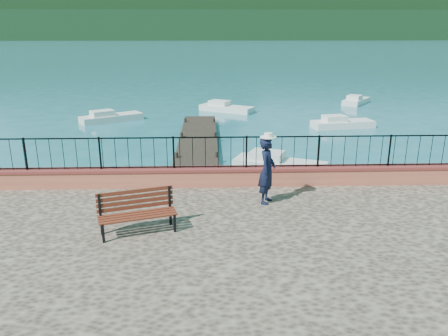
{
  "coord_description": "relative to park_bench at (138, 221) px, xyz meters",
  "views": [
    {
      "loc": [
        -1.44,
        -9.01,
        5.77
      ],
      "look_at": [
        -1.04,
        2.0,
        2.3
      ],
      "focal_mm": 35.0,
      "sensor_mm": 36.0,
      "label": 1
    }
  ],
  "objects": [
    {
      "name": "ground",
      "position": [
        3.13,
        -0.48,
        -1.5
      ],
      "size": [
        2000.0,
        2000.0,
        0.0
      ],
      "primitive_type": "plane",
      "color": "#19596B",
      "rests_on": "ground"
    },
    {
      "name": "parapet",
      "position": [
        3.13,
        3.22,
        -0.01
      ],
      "size": [
        28.0,
        0.46,
        0.58
      ],
      "primitive_type": "cube",
      "color": "#C56547",
      "rests_on": "promenade"
    },
    {
      "name": "railing",
      "position": [
        3.13,
        3.22,
        0.75
      ],
      "size": [
        27.0,
        0.05,
        0.95
      ],
      "primitive_type": "cube",
      "color": "black",
      "rests_on": "parapet"
    },
    {
      "name": "dock",
      "position": [
        1.13,
        11.52,
        -1.35
      ],
      "size": [
        2.0,
        16.0,
        0.3
      ],
      "primitive_type": "cube",
      "color": "#2D231C",
      "rests_on": "ground"
    },
    {
      "name": "far_forest",
      "position": [
        3.13,
        299.52,
        7.5
      ],
      "size": [
        900.0,
        60.0,
        18.0
      ],
      "primitive_type": "cube",
      "color": "black",
      "rests_on": "ground"
    },
    {
      "name": "foothills",
      "position": [
        3.13,
        359.52,
        20.5
      ],
      "size": [
        900.0,
        120.0,
        44.0
      ],
      "primitive_type": "cube",
      "color": "black",
      "rests_on": "ground"
    },
    {
      "name": "companion_hill",
      "position": [
        223.13,
        559.52,
        -1.5
      ],
      "size": [
        448.0,
        384.0,
        180.0
      ],
      "primitive_type": "ellipsoid",
      "color": "#142D23",
      "rests_on": "ground"
    },
    {
      "name": "park_bench",
      "position": [
        0.0,
        0.0,
        0.0
      ],
      "size": [
        1.9,
        1.1,
        1.0
      ],
      "rotation": [
        0.0,
        0.0,
        0.3
      ],
      "color": "black",
      "rests_on": "promenade"
    },
    {
      "name": "person",
      "position": [
        3.28,
        1.79,
        0.63
      ],
      "size": [
        0.66,
        0.79,
        1.86
      ],
      "primitive_type": "imported",
      "rotation": [
        0.0,
        0.0,
        1.21
      ],
      "color": "black",
      "rests_on": "promenade"
    },
    {
      "name": "hat",
      "position": [
        3.28,
        1.79,
        1.62
      ],
      "size": [
        0.44,
        0.44,
        0.12
      ],
      "primitive_type": "cylinder",
      "color": "white",
      "rests_on": "person"
    },
    {
      "name": "boat_0",
      "position": [
        -4.33,
        6.08,
        -1.1
      ],
      "size": [
        3.81,
        1.55,
        0.8
      ],
      "primitive_type": "cube",
      "rotation": [
        0.0,
        0.0,
        -0.07
      ],
      "color": "silver",
      "rests_on": "ground"
    },
    {
      "name": "boat_1",
      "position": [
        4.76,
        8.44,
        -1.1
      ],
      "size": [
        4.13,
        2.79,
        0.8
      ],
      "primitive_type": "cube",
      "rotation": [
        0.0,
        0.0,
        -0.42
      ],
      "color": "silver",
      "rests_on": "ground"
    },
    {
      "name": "boat_2",
      "position": [
        10.07,
        16.99,
        -1.1
      ],
      "size": [
        4.01,
        1.95,
        0.8
      ],
      "primitive_type": "cube",
      "rotation": [
        0.0,
        0.0,
        0.18
      ],
      "color": "silver",
      "rests_on": "ground"
    },
    {
      "name": "boat_3",
      "position": [
        -4.77,
        19.53,
        -1.1
      ],
      "size": [
        4.13,
        3.27,
        0.8
      ],
      "primitive_type": "cube",
      "rotation": [
        0.0,
        0.0,
        0.57
      ],
      "color": "silver",
      "rests_on": "ground"
    },
    {
      "name": "boat_4",
      "position": [
        3.06,
        22.95,
        -1.1
      ],
      "size": [
        4.18,
        3.23,
        0.8
      ],
      "primitive_type": "cube",
      "rotation": [
        0.0,
        0.0,
        -0.54
      ],
      "color": "silver",
      "rests_on": "ground"
    },
    {
      "name": "boat_5",
      "position": [
        13.9,
        26.06,
        -1.1
      ],
      "size": [
        3.01,
        3.42,
        0.8
      ],
      "primitive_type": "cube",
      "rotation": [
        0.0,
        0.0,
        0.93
      ],
      "color": "silver",
      "rests_on": "ground"
    }
  ]
}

